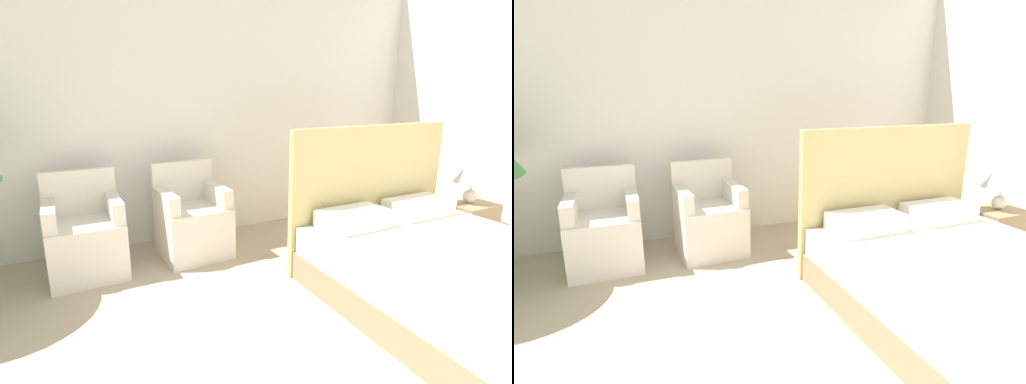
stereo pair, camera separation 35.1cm
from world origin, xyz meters
TOP-DOWN VIEW (x-y plane):
  - wall_back at (0.00, 3.69)m, footprint 10.00×0.06m
  - bed at (1.30, 1.35)m, footprint 1.66×2.14m
  - armchair_near_window_left at (-1.02, 3.14)m, footprint 0.60×0.57m
  - armchair_near_window_right at (-0.09, 3.14)m, footprint 0.63×0.59m
  - nightstand at (2.42, 2.12)m, footprint 0.46×0.41m
  - table_lamp at (2.42, 2.12)m, footprint 0.35×0.35m

SIDE VIEW (x-z plane):
  - nightstand at x=2.42m, z-range 0.00..0.45m
  - bed at x=1.30m, z-range -0.36..0.88m
  - armchair_near_window_left at x=-1.02m, z-range -0.13..0.74m
  - armchair_near_window_right at x=-0.09m, z-range -0.13..0.74m
  - table_lamp at x=2.42m, z-range 0.53..1.00m
  - wall_back at x=0.00m, z-range 0.00..2.90m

